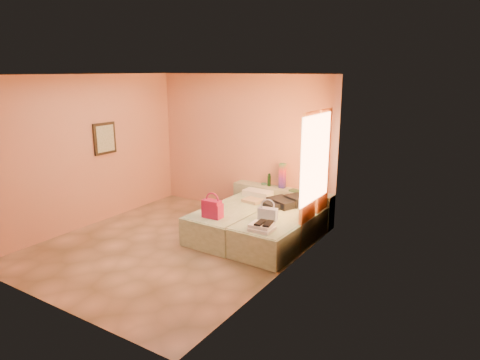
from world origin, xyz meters
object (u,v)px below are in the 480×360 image
object	(u,v)px
green_book	(295,191)
magenta_handbag	(212,209)
bed_left	(236,220)
bed_right	(281,230)
flower_vase	(316,186)
blue_handbag	(268,214)
towel_stack	(262,227)
water_bottle	(269,180)
headboard_ledge	(282,204)

from	to	relation	value
green_book	magenta_handbag	size ratio (longest dim) A/B	0.60
bed_left	bed_right	bearing A→B (deg)	1.40
green_book	flower_vase	distance (m)	0.40
flower_vase	blue_handbag	bearing A→B (deg)	-99.49
blue_handbag	towel_stack	xyz separation A→B (m)	(0.15, -0.46, -0.05)
water_bottle	green_book	size ratio (longest dim) A/B	1.24
headboard_ledge	water_bottle	distance (m)	0.54
flower_vase	magenta_handbag	size ratio (longest dim) A/B	0.83
flower_vase	headboard_ledge	bearing A→B (deg)	-174.72
bed_right	magenta_handbag	size ratio (longest dim) A/B	6.15
magenta_handbag	towel_stack	bearing A→B (deg)	-7.17
magenta_handbag	towel_stack	xyz separation A→B (m)	(0.98, -0.08, -0.10)
flower_vase	towel_stack	size ratio (longest dim) A/B	0.77
flower_vase	green_book	bearing A→B (deg)	-159.86
bed_left	headboard_ledge	bearing A→B (deg)	71.75
flower_vase	magenta_handbag	distance (m)	2.09
bed_left	bed_right	world-z (taller)	same
towel_stack	green_book	bearing A→B (deg)	98.95
blue_handbag	water_bottle	bearing A→B (deg)	108.57
magenta_handbag	bed_left	bearing A→B (deg)	85.27
bed_right	green_book	bearing A→B (deg)	104.08
bed_right	towel_stack	world-z (taller)	towel_stack
bed_left	green_book	bearing A→B (deg)	56.67
bed_right	magenta_handbag	world-z (taller)	magenta_handbag
bed_left	green_book	world-z (taller)	green_book
green_book	flower_vase	world-z (taller)	flower_vase
bed_right	bed_left	bearing A→B (deg)	-178.60
water_bottle	flower_vase	bearing A→B (deg)	2.56
headboard_ledge	flower_vase	xyz separation A→B (m)	(0.66, 0.06, 0.46)
headboard_ledge	bed_left	bearing A→B (deg)	-109.65
water_bottle	magenta_handbag	world-z (taller)	water_bottle
magenta_handbag	bed_right	bearing A→B (deg)	33.94
blue_handbag	bed_right	bearing A→B (deg)	62.31
bed_left	water_bottle	distance (m)	1.19
bed_right	blue_handbag	world-z (taller)	blue_handbag
headboard_ledge	towel_stack	world-z (taller)	headboard_ledge
bed_left	bed_right	size ratio (longest dim) A/B	1.00
flower_vase	towel_stack	distance (m)	1.89
bed_right	blue_handbag	bearing A→B (deg)	-107.05
bed_right	blue_handbag	distance (m)	0.47
green_book	towel_stack	world-z (taller)	green_book
green_book	blue_handbag	distance (m)	1.29
headboard_ledge	magenta_handbag	bearing A→B (deg)	-103.07
headboard_ledge	green_book	distance (m)	0.46
water_bottle	blue_handbag	distance (m)	1.56
towel_stack	magenta_handbag	bearing A→B (deg)	175.27
magenta_handbag	blue_handbag	size ratio (longest dim) A/B	1.04
water_bottle	blue_handbag	xyz separation A→B (m)	(0.72, -1.37, -0.17)
bed_left	blue_handbag	xyz separation A→B (m)	(0.80, -0.30, 0.35)
headboard_ledge	towel_stack	xyz separation A→B (m)	(0.58, -1.81, 0.23)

